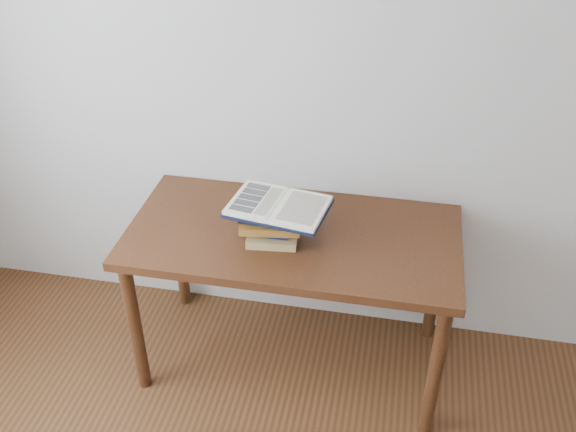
# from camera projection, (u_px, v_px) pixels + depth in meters

# --- Properties ---
(room_shell) EXTENTS (3.54, 3.54, 2.62)m
(room_shell) POSITION_uv_depth(u_px,v_px,m) (77.00, 272.00, 1.19)
(room_shell) COLOR beige
(room_shell) RESTS_ON ground
(desk) EXTENTS (1.43, 0.72, 0.77)m
(desk) POSITION_uv_depth(u_px,v_px,m) (293.00, 250.00, 2.82)
(desk) COLOR #4C2413
(desk) RESTS_ON ground
(book_stack) EXTENTS (0.27, 0.19, 0.16)m
(book_stack) POSITION_uv_depth(u_px,v_px,m) (270.00, 223.00, 2.68)
(book_stack) COLOR #A48A54
(book_stack) RESTS_ON desk
(open_book) EXTENTS (0.43, 0.33, 0.03)m
(open_book) POSITION_uv_depth(u_px,v_px,m) (279.00, 206.00, 2.62)
(open_book) COLOR black
(open_book) RESTS_ON book_stack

